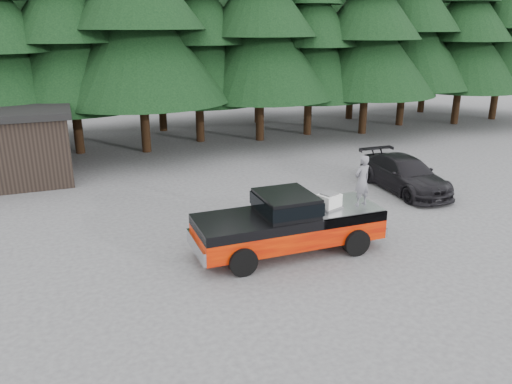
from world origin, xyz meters
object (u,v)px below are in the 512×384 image
object	(u,v)px
pickup_truck	(288,232)
man_on_bed	(362,181)
parked_car	(405,174)
air_compressor	(329,202)

from	to	relation	value
pickup_truck	man_on_bed	xyz separation A→B (m)	(2.38, -0.27, 1.48)
parked_car	pickup_truck	bearing A→B (deg)	-150.75
pickup_truck	man_on_bed	world-z (taller)	man_on_bed
pickup_truck	air_compressor	bearing A→B (deg)	-7.64
air_compressor	man_on_bed	distance (m)	1.24
air_compressor	parked_car	xyz separation A→B (m)	(5.87, 3.97, -0.84)
pickup_truck	parked_car	size ratio (longest dim) A/B	1.22
air_compressor	parked_car	bearing A→B (deg)	13.76
pickup_truck	man_on_bed	bearing A→B (deg)	-6.39
parked_car	man_on_bed	bearing A→B (deg)	-138.36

